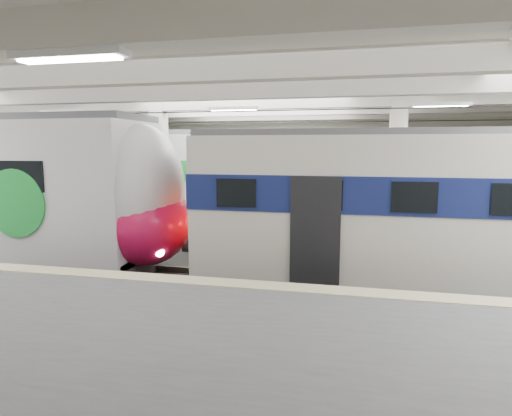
# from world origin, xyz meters

# --- Properties ---
(station_hall) EXTENTS (36.00, 24.00, 5.75)m
(station_hall) POSITION_xyz_m (0.00, -1.74, 3.24)
(station_hall) COLOR black
(station_hall) RESTS_ON ground
(older_rer) EXTENTS (12.61, 2.78, 4.20)m
(older_rer) POSITION_xyz_m (5.93, 0.00, 2.20)
(older_rer) COLOR silver
(older_rer) RESTS_ON ground
(far_train) EXTENTS (13.89, 2.98, 4.43)m
(far_train) POSITION_xyz_m (-4.78, 5.50, 2.29)
(far_train) COLOR silver
(far_train) RESTS_ON ground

